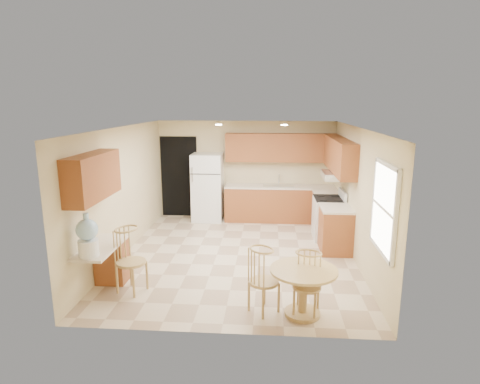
# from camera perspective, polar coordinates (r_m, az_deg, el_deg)

# --- Properties ---
(floor) EXTENTS (5.50, 5.50, 0.00)m
(floor) POSITION_cam_1_polar(r_m,az_deg,el_deg) (8.02, -0.35, -8.98)
(floor) COLOR beige
(floor) RESTS_ON ground
(ceiling) EXTENTS (4.50, 5.50, 0.02)m
(ceiling) POSITION_cam_1_polar(r_m,az_deg,el_deg) (7.47, -0.38, 9.15)
(ceiling) COLOR white
(ceiling) RESTS_ON wall_back
(wall_back) EXTENTS (4.50, 0.02, 2.50)m
(wall_back) POSITION_cam_1_polar(r_m,az_deg,el_deg) (10.34, 0.85, 3.16)
(wall_back) COLOR beige
(wall_back) RESTS_ON floor
(wall_front) EXTENTS (4.50, 0.02, 2.50)m
(wall_front) POSITION_cam_1_polar(r_m,az_deg,el_deg) (5.02, -2.89, -7.26)
(wall_front) COLOR beige
(wall_front) RESTS_ON floor
(wall_left) EXTENTS (0.02, 5.50, 2.50)m
(wall_left) POSITION_cam_1_polar(r_m,az_deg,el_deg) (8.14, -16.36, 0.03)
(wall_left) COLOR beige
(wall_left) RESTS_ON floor
(wall_right) EXTENTS (0.02, 5.50, 2.50)m
(wall_right) POSITION_cam_1_polar(r_m,az_deg,el_deg) (7.80, 16.34, -0.50)
(wall_right) COLOR beige
(wall_right) RESTS_ON floor
(doorway) EXTENTS (0.90, 0.02, 2.10)m
(doorway) POSITION_cam_1_polar(r_m,az_deg,el_deg) (10.61, -8.64, 2.16)
(doorway) COLOR black
(doorway) RESTS_ON floor
(base_cab_back) EXTENTS (2.75, 0.60, 0.87)m
(base_cab_back) POSITION_cam_1_polar(r_m,az_deg,el_deg) (10.20, 5.65, -1.71)
(base_cab_back) COLOR #965026
(base_cab_back) RESTS_ON floor
(counter_back) EXTENTS (2.75, 0.63, 0.04)m
(counter_back) POSITION_cam_1_polar(r_m,az_deg,el_deg) (10.10, 5.71, 0.79)
(counter_back) COLOR beige
(counter_back) RESTS_ON base_cab_back
(base_cab_right_a) EXTENTS (0.60, 0.59, 0.87)m
(base_cab_right_a) POSITION_cam_1_polar(r_m,az_deg,el_deg) (9.72, 12.09, -2.67)
(base_cab_right_a) COLOR #965026
(base_cab_right_a) RESTS_ON floor
(counter_right_a) EXTENTS (0.63, 0.59, 0.04)m
(counter_right_a) POSITION_cam_1_polar(r_m,az_deg,el_deg) (9.61, 12.21, -0.05)
(counter_right_a) COLOR beige
(counter_right_a) RESTS_ON base_cab_right_a
(base_cab_right_b) EXTENTS (0.60, 0.80, 0.87)m
(base_cab_right_b) POSITION_cam_1_polar(r_m,az_deg,el_deg) (8.34, 13.41, -5.31)
(base_cab_right_b) COLOR #965026
(base_cab_right_b) RESTS_ON floor
(counter_right_b) EXTENTS (0.63, 0.80, 0.04)m
(counter_right_b) POSITION_cam_1_polar(r_m,az_deg,el_deg) (8.21, 13.57, -2.28)
(counter_right_b) COLOR beige
(counter_right_b) RESTS_ON base_cab_right_b
(upper_cab_back) EXTENTS (2.75, 0.33, 0.70)m
(upper_cab_back) POSITION_cam_1_polar(r_m,az_deg,el_deg) (10.08, 5.81, 6.29)
(upper_cab_back) COLOR #965026
(upper_cab_back) RESTS_ON wall_back
(upper_cab_right) EXTENTS (0.33, 2.42, 0.70)m
(upper_cab_right) POSITION_cam_1_polar(r_m,az_deg,el_deg) (8.84, 13.93, 5.09)
(upper_cab_right) COLOR #965026
(upper_cab_right) RESTS_ON wall_right
(upper_cab_left) EXTENTS (0.33, 1.40, 0.70)m
(upper_cab_left) POSITION_cam_1_polar(r_m,az_deg,el_deg) (6.51, -20.18, 2.08)
(upper_cab_left) COLOR #965026
(upper_cab_left) RESTS_ON wall_left
(sink) EXTENTS (0.78, 0.44, 0.01)m
(sink) POSITION_cam_1_polar(r_m,az_deg,el_deg) (10.09, 5.57, 0.91)
(sink) COLOR silver
(sink) RESTS_ON counter_back
(range_hood) EXTENTS (0.50, 0.76, 0.14)m
(range_hood) POSITION_cam_1_polar(r_m,az_deg,el_deg) (8.86, 13.28, 2.33)
(range_hood) COLOR silver
(range_hood) RESTS_ON upper_cab_right
(desk_pedestal) EXTENTS (0.48, 0.42, 0.72)m
(desk_pedestal) POSITION_cam_1_polar(r_m,az_deg,el_deg) (7.13, -17.71, -9.34)
(desk_pedestal) COLOR #965026
(desk_pedestal) RESTS_ON floor
(desk_top) EXTENTS (0.50, 1.20, 0.04)m
(desk_top) POSITION_cam_1_polar(r_m,az_deg,el_deg) (6.67, -19.14, -7.41)
(desk_top) COLOR beige
(desk_top) RESTS_ON desk_pedestal
(window) EXTENTS (0.06, 1.12, 1.30)m
(window) POSITION_cam_1_polar(r_m,az_deg,el_deg) (6.00, 19.88, -2.19)
(window) COLOR white
(window) RESTS_ON wall_right
(can_light_a) EXTENTS (0.14, 0.14, 0.02)m
(can_light_a) POSITION_cam_1_polar(r_m,az_deg,el_deg) (8.71, -3.06, 9.54)
(can_light_a) COLOR white
(can_light_a) RESTS_ON ceiling
(can_light_b) EXTENTS (0.14, 0.14, 0.02)m
(can_light_b) POSITION_cam_1_polar(r_m,az_deg,el_deg) (8.65, 6.31, 9.45)
(can_light_b) COLOR white
(can_light_b) RESTS_ON ceiling
(refrigerator) EXTENTS (0.75, 0.73, 1.70)m
(refrigerator) POSITION_cam_1_polar(r_m,az_deg,el_deg) (10.17, -4.62, 0.68)
(refrigerator) COLOR white
(refrigerator) RESTS_ON floor
(stove) EXTENTS (0.65, 0.76, 1.09)m
(stove) POSITION_cam_1_polar(r_m,az_deg,el_deg) (9.06, 12.50, -3.59)
(stove) COLOR white
(stove) RESTS_ON floor
(dining_table) EXTENTS (0.94, 0.94, 0.70)m
(dining_table) POSITION_cam_1_polar(r_m,az_deg,el_deg) (5.82, 8.98, -12.97)
(dining_table) COLOR tan
(dining_table) RESTS_ON floor
(chair_table_a) EXTENTS (0.43, 0.53, 0.96)m
(chair_table_a) POSITION_cam_1_polar(r_m,az_deg,el_deg) (5.72, 3.43, -11.87)
(chair_table_a) COLOR tan
(chair_table_a) RESTS_ON floor
(chair_table_b) EXTENTS (0.41, 0.43, 0.92)m
(chair_table_b) POSITION_cam_1_polar(r_m,az_deg,el_deg) (5.70, 9.60, -12.41)
(chair_table_b) COLOR tan
(chair_table_b) RESTS_ON floor
(chair_desk) EXTENTS (0.46, 0.59, 1.04)m
(chair_desk) POSITION_cam_1_polar(r_m,az_deg,el_deg) (6.50, -15.57, -8.81)
(chair_desk) COLOR tan
(chair_desk) RESTS_ON floor
(water_crock) EXTENTS (0.31, 0.31, 0.65)m
(water_crock) POSITION_cam_1_polar(r_m,az_deg,el_deg) (6.21, -20.86, -5.99)
(water_crock) COLOR white
(water_crock) RESTS_ON desk_top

